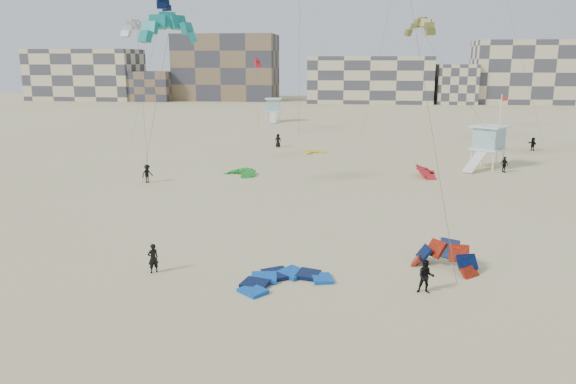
# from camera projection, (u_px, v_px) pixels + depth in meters

# --- Properties ---
(ground) EXTENTS (320.00, 320.00, 0.00)m
(ground) POSITION_uv_depth(u_px,v_px,m) (175.00, 298.00, 26.50)
(ground) COLOR beige
(ground) RESTS_ON ground
(kite_ground_blue) EXTENTS (6.19, 6.25, 0.77)m
(kite_ground_blue) POSITION_uv_depth(u_px,v_px,m) (284.00, 283.00, 28.30)
(kite_ground_blue) COLOR blue
(kite_ground_blue) RESTS_ON ground
(kite_ground_orange) EXTENTS (4.83, 4.81, 3.57)m
(kite_ground_orange) POSITION_uv_depth(u_px,v_px,m) (444.00, 269.00, 30.23)
(kite_ground_orange) COLOR red
(kite_ground_orange) RESTS_ON ground
(kite_ground_green) EXTENTS (5.16, 5.20, 1.91)m
(kite_ground_green) POSITION_uv_depth(u_px,v_px,m) (240.00, 175.00, 55.03)
(kite_ground_green) COLOR #128520
(kite_ground_green) RESTS_ON ground
(kite_ground_red_far) EXTENTS (3.79, 3.63, 3.21)m
(kite_ground_red_far) POSITION_uv_depth(u_px,v_px,m) (427.00, 176.00, 54.31)
(kite_ground_red_far) COLOR #C60025
(kite_ground_red_far) RESTS_ON ground
(kite_ground_yellow) EXTENTS (3.80, 3.85, 0.53)m
(kite_ground_yellow) POSITION_uv_depth(u_px,v_px,m) (314.00, 153.00, 67.91)
(kite_ground_yellow) COLOR yellow
(kite_ground_yellow) RESTS_ON ground
(kitesurfer_main) EXTENTS (0.69, 0.67, 1.59)m
(kitesurfer_main) POSITION_uv_depth(u_px,v_px,m) (153.00, 258.00, 29.50)
(kitesurfer_main) COLOR black
(kitesurfer_main) RESTS_ON ground
(kitesurfer_b) EXTENTS (0.81, 0.63, 1.66)m
(kitesurfer_b) POSITION_uv_depth(u_px,v_px,m) (426.00, 277.00, 26.90)
(kitesurfer_b) COLOR black
(kitesurfer_b) RESTS_ON ground
(kitesurfer_c) EXTENTS (1.17, 1.25, 1.69)m
(kitesurfer_c) POSITION_uv_depth(u_px,v_px,m) (147.00, 174.00, 51.32)
(kitesurfer_c) COLOR black
(kitesurfer_c) RESTS_ON ground
(kitesurfer_d) EXTENTS (0.83, 1.01, 1.61)m
(kitesurfer_d) POSITION_uv_depth(u_px,v_px,m) (504.00, 165.00, 56.03)
(kitesurfer_d) COLOR black
(kitesurfer_d) RESTS_ON ground
(kitesurfer_e) EXTENTS (0.92, 0.68, 1.73)m
(kitesurfer_e) POSITION_uv_depth(u_px,v_px,m) (278.00, 140.00, 72.44)
(kitesurfer_e) COLOR black
(kitesurfer_e) RESTS_ON ground
(kitesurfer_f) EXTENTS (1.00, 1.61, 1.66)m
(kitesurfer_f) POSITION_uv_depth(u_px,v_px,m) (533.00, 144.00, 69.68)
(kitesurfer_f) COLOR black
(kitesurfer_f) RESTS_ON ground
(kite_fly_teal_a) EXTENTS (6.01, 5.98, 13.82)m
(kite_fly_teal_a) POSITION_uv_depth(u_px,v_px,m) (169.00, 31.00, 43.07)
(kite_fly_teal_a) COLOR #168D80
(kite_fly_teal_a) RESTS_ON ground
(kite_fly_grey) EXTENTS (4.52, 5.63, 14.09)m
(kite_fly_grey) POSITION_uv_depth(u_px,v_px,m) (137.00, 31.00, 55.36)
(kite_fly_grey) COLOR silver
(kite_fly_grey) RESTS_ON ground
(kite_fly_olive) EXTENTS (11.30, 6.71, 14.44)m
(kite_fly_olive) POSITION_uv_depth(u_px,v_px,m) (420.00, 29.00, 56.85)
(kite_fly_olive) COLOR olive
(kite_fly_olive) RESTS_ON ground
(kite_fly_navy) EXTENTS (4.58, 10.10, 18.56)m
(kite_fly_navy) POSITION_uv_depth(u_px,v_px,m) (164.00, 3.00, 74.03)
(kite_fly_navy) COLOR #051A3E
(kite_fly_navy) RESTS_ON ground
(kite_fly_red) EXTENTS (3.46, 4.00, 10.66)m
(kite_fly_red) POSITION_uv_depth(u_px,v_px,m) (258.00, 64.00, 85.96)
(kite_fly_red) COLOR #C60025
(kite_fly_red) RESTS_ON ground
(lifeguard_tower_near) EXTENTS (4.37, 6.64, 4.41)m
(lifeguard_tower_near) POSITION_uv_depth(u_px,v_px,m) (488.00, 147.00, 58.14)
(lifeguard_tower_near) COLOR white
(lifeguard_tower_near) RESTS_ON ground
(lifeguard_tower_far) EXTENTS (3.34, 5.98, 4.23)m
(lifeguard_tower_far) POSITION_uv_depth(u_px,v_px,m) (273.00, 110.00, 102.62)
(lifeguard_tower_far) COLOR white
(lifeguard_tower_far) RESTS_ON ground
(flagpole) EXTENTS (0.62, 0.09, 7.58)m
(flagpole) POSITION_uv_depth(u_px,v_px,m) (499.00, 129.00, 58.09)
(flagpole) COLOR white
(flagpole) RESTS_ON ground
(condo_west_a) EXTENTS (30.00, 15.00, 14.00)m
(condo_west_a) POSITION_uv_depth(u_px,v_px,m) (86.00, 75.00, 159.37)
(condo_west_a) COLOR beige
(condo_west_a) RESTS_ON ground
(condo_west_b) EXTENTS (28.00, 14.00, 18.00)m
(condo_west_b) POSITION_uv_depth(u_px,v_px,m) (226.00, 68.00, 157.61)
(condo_west_b) COLOR brown
(condo_west_b) RESTS_ON ground
(condo_mid) EXTENTS (32.00, 16.00, 12.00)m
(condo_mid) POSITION_uv_depth(u_px,v_px,m) (370.00, 80.00, 149.28)
(condo_mid) COLOR beige
(condo_mid) RESTS_ON ground
(condo_east) EXTENTS (26.00, 14.00, 16.00)m
(condo_east) POSITION_uv_depth(u_px,v_px,m) (525.00, 72.00, 145.59)
(condo_east) COLOR beige
(condo_east) RESTS_ON ground
(condo_fill_left) EXTENTS (12.00, 10.00, 8.00)m
(condo_fill_left) POSITION_uv_depth(u_px,v_px,m) (151.00, 86.00, 155.54)
(condo_fill_left) COLOR brown
(condo_fill_left) RESTS_ON ground
(condo_fill_right) EXTENTS (10.00, 10.00, 10.00)m
(condo_fill_right) POSITION_uv_depth(u_px,v_px,m) (456.00, 84.00, 144.74)
(condo_fill_right) COLOR beige
(condo_fill_right) RESTS_ON ground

